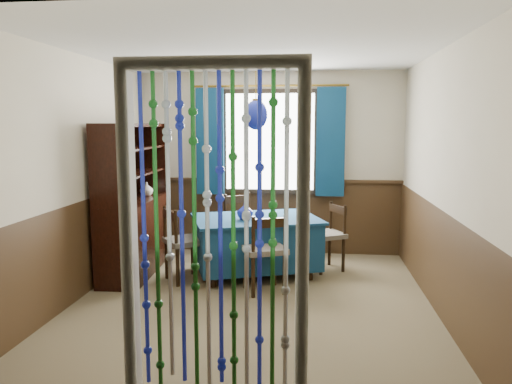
# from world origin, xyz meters

# --- Properties ---
(floor) EXTENTS (4.00, 4.00, 0.00)m
(floor) POSITION_xyz_m (0.00, 0.00, 0.00)
(floor) COLOR brown
(floor) RESTS_ON ground
(ceiling) EXTENTS (4.00, 4.00, 0.00)m
(ceiling) POSITION_xyz_m (0.00, 0.00, 2.50)
(ceiling) COLOR silver
(ceiling) RESTS_ON ground
(wall_back) EXTENTS (3.60, 0.00, 3.60)m
(wall_back) POSITION_xyz_m (0.00, 2.00, 1.25)
(wall_back) COLOR beige
(wall_back) RESTS_ON ground
(wall_front) EXTENTS (3.60, 0.00, 3.60)m
(wall_front) POSITION_xyz_m (0.00, -2.00, 1.25)
(wall_front) COLOR beige
(wall_front) RESTS_ON ground
(wall_left) EXTENTS (0.00, 4.00, 4.00)m
(wall_left) POSITION_xyz_m (-1.80, 0.00, 1.25)
(wall_left) COLOR beige
(wall_left) RESTS_ON ground
(wall_right) EXTENTS (0.00, 4.00, 4.00)m
(wall_right) POSITION_xyz_m (1.80, 0.00, 1.25)
(wall_right) COLOR beige
(wall_right) RESTS_ON ground
(wainscot_back) EXTENTS (3.60, 0.00, 3.60)m
(wainscot_back) POSITION_xyz_m (0.00, 1.99, 0.50)
(wainscot_back) COLOR #3D2A17
(wainscot_back) RESTS_ON ground
(wainscot_front) EXTENTS (3.60, 0.00, 3.60)m
(wainscot_front) POSITION_xyz_m (0.00, -1.99, 0.50)
(wainscot_front) COLOR #3D2A17
(wainscot_front) RESTS_ON ground
(wainscot_left) EXTENTS (0.00, 4.00, 4.00)m
(wainscot_left) POSITION_xyz_m (-1.79, 0.00, 0.50)
(wainscot_left) COLOR #3D2A17
(wainscot_left) RESTS_ON ground
(wainscot_right) EXTENTS (0.00, 4.00, 4.00)m
(wainscot_right) POSITION_xyz_m (1.79, 0.00, 0.50)
(wainscot_right) COLOR #3D2A17
(wainscot_right) RESTS_ON ground
(window) EXTENTS (1.32, 0.12, 1.42)m
(window) POSITION_xyz_m (0.00, 1.95, 1.55)
(window) COLOR black
(window) RESTS_ON wall_back
(doorway) EXTENTS (1.16, 0.12, 2.18)m
(doorway) POSITION_xyz_m (0.00, -1.94, 1.05)
(doorway) COLOR silver
(doorway) RESTS_ON ground
(dining_table) EXTENTS (1.70, 1.44, 0.69)m
(dining_table) POSITION_xyz_m (-0.07, 0.89, 0.41)
(dining_table) COLOR navy
(dining_table) RESTS_ON floor
(chair_near) EXTENTS (0.55, 0.54, 0.86)m
(chair_near) POSITION_xyz_m (0.10, 0.28, 0.46)
(chair_near) COLOR black
(chair_near) RESTS_ON floor
(chair_far) EXTENTS (0.59, 0.58, 0.87)m
(chair_far) POSITION_xyz_m (-0.33, 1.54, 0.46)
(chair_far) COLOR black
(chair_far) RESTS_ON floor
(chair_left) EXTENTS (0.58, 0.58, 0.86)m
(chair_left) POSITION_xyz_m (-0.88, 0.57, 0.46)
(chair_left) COLOR black
(chair_left) RESTS_ON floor
(chair_right) EXTENTS (0.54, 0.54, 0.82)m
(chair_right) POSITION_xyz_m (0.79, 1.21, 0.44)
(chair_right) COLOR black
(chair_right) RESTS_ON floor
(sideboard) EXTENTS (0.53, 1.39, 1.80)m
(sideboard) POSITION_xyz_m (-1.54, 0.78, 0.62)
(sideboard) COLOR black
(sideboard) RESTS_ON floor
(pendant_lamp) EXTENTS (0.28, 0.28, 0.78)m
(pendant_lamp) POSITION_xyz_m (-0.07, 0.89, 1.89)
(pendant_lamp) COLOR olive
(pendant_lamp) RESTS_ON ceiling
(vase_table) EXTENTS (0.18, 0.18, 0.18)m
(vase_table) POSITION_xyz_m (-0.18, 0.77, 0.78)
(vase_table) COLOR navy
(vase_table) RESTS_ON dining_table
(bowl_shelf) EXTENTS (0.22, 0.22, 0.05)m
(bowl_shelf) POSITION_xyz_m (-1.48, 0.43, 1.25)
(bowl_shelf) COLOR beige
(bowl_shelf) RESTS_ON sideboard
(vase_sideboard) EXTENTS (0.19, 0.19, 0.19)m
(vase_sideboard) POSITION_xyz_m (-1.48, 1.14, 0.99)
(vase_sideboard) COLOR beige
(vase_sideboard) RESTS_ON sideboard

